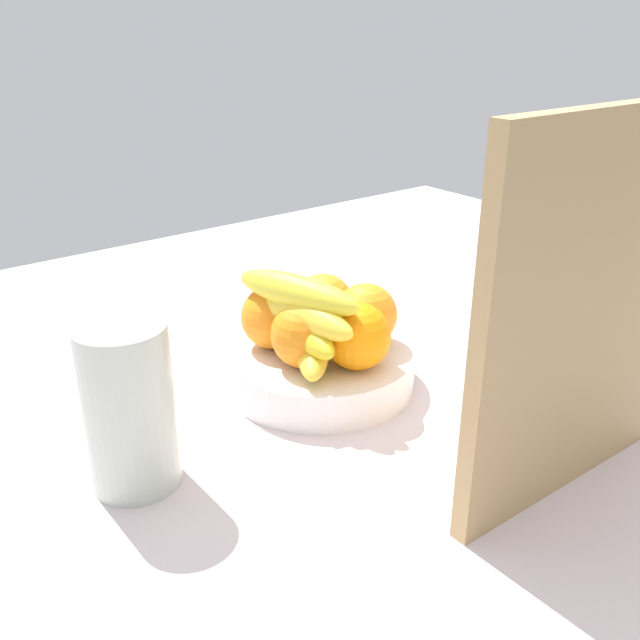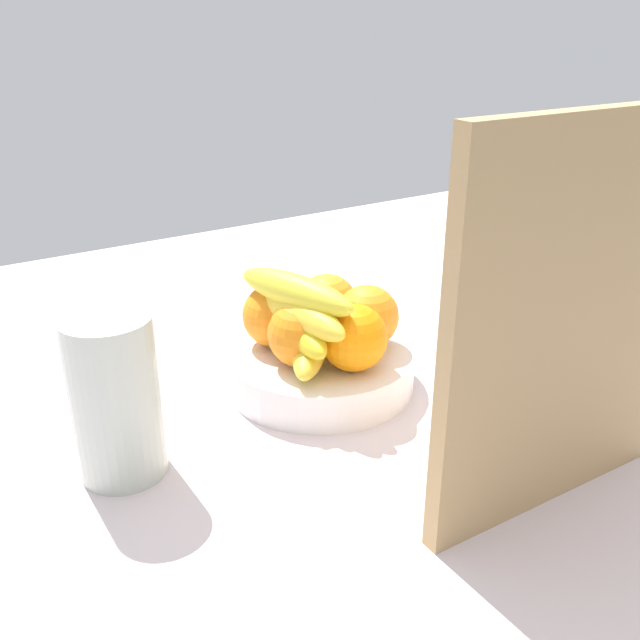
{
  "view_description": "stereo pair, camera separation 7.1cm",
  "coord_description": "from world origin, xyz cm",
  "views": [
    {
      "loc": [
        44.44,
        58.27,
        42.59
      ],
      "look_at": [
        -2.07,
        -1.97,
        8.75
      ],
      "focal_mm": 39.15,
      "sensor_mm": 36.0,
      "label": 1
    },
    {
      "loc": [
        38.66,
        62.32,
        42.59
      ],
      "look_at": [
        -2.07,
        -1.97,
        8.75
      ],
      "focal_mm": 39.15,
      "sensor_mm": 36.0,
      "label": 2
    }
  ],
  "objects": [
    {
      "name": "fruit_bowl",
      "position": [
        -2.07,
        -1.97,
        2.37
      ],
      "size": [
        23.09,
        23.09,
        4.75
      ],
      "primitive_type": "cylinder",
      "color": "white",
      "rests_on": "ground_plane"
    },
    {
      "name": "orange_front_left",
      "position": [
        -5.58,
        -5.85,
        8.64
      ],
      "size": [
        7.78,
        7.78,
        7.78
      ],
      "primitive_type": "sphere",
      "color": "orange",
      "rests_on": "fruit_bowl"
    },
    {
      "name": "ground_plane",
      "position": [
        0.0,
        0.0,
        -1.5
      ],
      "size": [
        180.0,
        140.0,
        3.0
      ],
      "primitive_type": "cube",
      "color": "silver"
    },
    {
      "name": "orange_back_left",
      "position": [
        -2.79,
        4.07,
        8.64
      ],
      "size": [
        7.78,
        7.78,
        7.78
      ],
      "primitive_type": "sphere",
      "color": "orange",
      "rests_on": "fruit_bowl"
    },
    {
      "name": "thermos_tumbler",
      "position": [
        24.08,
        2.41,
        8.43
      ],
      "size": [
        8.68,
        8.68,
        16.86
      ],
      "primitive_type": "cylinder",
      "color": "#B6C0B4",
      "rests_on": "ground_plane"
    },
    {
      "name": "orange_back_right",
      "position": [
        -7.59,
        -0.04,
        8.64
      ],
      "size": [
        7.78,
        7.78,
        7.78
      ],
      "primitive_type": "sphere",
      "color": "orange",
      "rests_on": "fruit_bowl"
    },
    {
      "name": "cutting_board",
      "position": [
        -8.43,
        27.87,
        18.0
      ],
      "size": [
        28.03,
        2.31,
        36.0
      ],
      "primitive_type": "cube",
      "rotation": [
        0.0,
        0.0,
        -0.02
      ],
      "color": "tan",
      "rests_on": "ground_plane"
    },
    {
      "name": "orange_front_right",
      "position": [
        1.76,
        -6.36,
        8.64
      ],
      "size": [
        7.78,
        7.78,
        7.78
      ],
      "primitive_type": "sphere",
      "color": "orange",
      "rests_on": "fruit_bowl"
    },
    {
      "name": "orange_center",
      "position": [
        1.74,
        -0.48,
        8.64
      ],
      "size": [
        7.78,
        7.78,
        7.78
      ],
      "primitive_type": "sphere",
      "color": "orange",
      "rests_on": "fruit_bowl"
    },
    {
      "name": "banana_bunch",
      "position": [
        1.11,
        -1.17,
        10.05
      ],
      "size": [
        13.54,
        18.27,
        10.6
      ],
      "color": "yellow",
      "rests_on": "fruit_bowl"
    }
  ]
}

